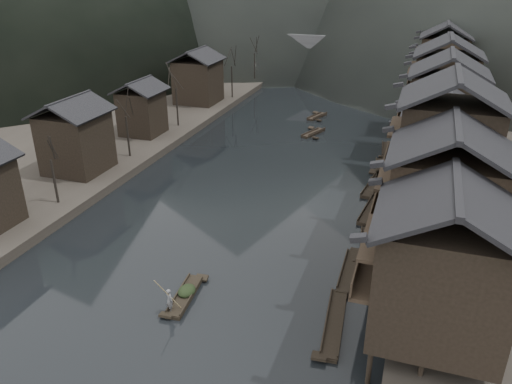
% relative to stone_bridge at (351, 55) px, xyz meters
% --- Properties ---
extents(water, '(300.00, 300.00, 0.00)m').
position_rel_stone_bridge_xyz_m(water, '(0.00, -72.00, -5.11)').
color(water, black).
rests_on(water, ground).
extents(left_bank, '(40.00, 200.00, 1.20)m').
position_rel_stone_bridge_xyz_m(left_bank, '(-35.00, -32.00, -4.51)').
color(left_bank, '#2D2823').
rests_on(left_bank, ground).
extents(stilt_houses, '(9.00, 67.60, 15.23)m').
position_rel_stone_bridge_xyz_m(stilt_houses, '(17.28, -52.28, 3.57)').
color(stilt_houses, black).
rests_on(stilt_houses, ground).
extents(left_houses, '(8.10, 53.20, 8.73)m').
position_rel_stone_bridge_xyz_m(left_houses, '(-20.50, -51.88, 0.55)').
color(left_houses, black).
rests_on(left_houses, left_bank).
extents(bare_trees, '(3.92, 74.92, 7.84)m').
position_rel_stone_bridge_xyz_m(bare_trees, '(-17.00, -44.68, 1.59)').
color(bare_trees, black).
rests_on(bare_trees, left_bank).
extents(moored_sampans, '(3.21, 54.82, 0.47)m').
position_rel_stone_bridge_xyz_m(moored_sampans, '(11.70, -54.48, -4.91)').
color(moored_sampans, black).
rests_on(moored_sampans, water).
extents(midriver_boats, '(3.82, 13.39, 0.44)m').
position_rel_stone_bridge_xyz_m(midriver_boats, '(0.33, -33.92, -4.91)').
color(midriver_boats, black).
rests_on(midriver_boats, water).
extents(stone_bridge, '(40.00, 6.00, 9.00)m').
position_rel_stone_bridge_xyz_m(stone_bridge, '(0.00, 0.00, 0.00)').
color(stone_bridge, '#4C4C4F').
rests_on(stone_bridge, ground).
extents(hero_sampan, '(1.63, 5.57, 0.44)m').
position_rel_stone_bridge_xyz_m(hero_sampan, '(0.58, -78.47, -4.91)').
color(hero_sampan, black).
rests_on(hero_sampan, water).
extents(cargo_heap, '(1.21, 1.59, 0.73)m').
position_rel_stone_bridge_xyz_m(cargo_heap, '(0.60, -78.22, -4.30)').
color(cargo_heap, black).
rests_on(cargo_heap, hero_sampan).
extents(boatman, '(0.79, 0.72, 1.82)m').
position_rel_stone_bridge_xyz_m(boatman, '(0.40, -80.39, -3.76)').
color(boatman, slate).
rests_on(boatman, hero_sampan).
extents(bamboo_pole, '(1.54, 1.78, 3.79)m').
position_rel_stone_bridge_xyz_m(bamboo_pole, '(0.60, -80.39, -0.95)').
color(bamboo_pole, '#8C7A51').
rests_on(bamboo_pole, boatman).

